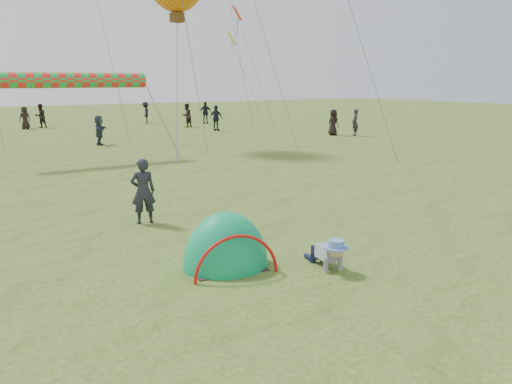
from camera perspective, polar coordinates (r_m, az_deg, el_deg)
ground at (r=9.25m, az=3.29°, el=-9.21°), size 140.00×140.00×0.00m
crawling_toddler at (r=9.42m, az=8.34°, el=-6.82°), size 0.73×0.93×0.64m
popup_tent at (r=9.56m, az=-3.46°, el=-8.47°), size 1.85×1.62×2.12m
standing_adult at (r=12.44m, az=-12.78°, el=0.10°), size 0.66×0.51×1.62m
crowd_person_2 at (r=41.71m, az=-5.77°, el=9.01°), size 1.10×0.97×1.78m
crowd_person_4 at (r=32.76m, az=8.82°, el=7.87°), size 0.60×0.86×1.66m
crowd_person_7 at (r=40.98m, az=-23.42°, el=7.99°), size 1.07×0.98×1.77m
crowd_person_8 at (r=35.47m, az=-4.57°, el=8.42°), size 0.91×1.11×1.78m
crowd_person_9 at (r=42.72m, az=-12.50°, el=8.85°), size 1.03×1.30×1.75m
crowd_person_11 at (r=28.65m, az=-17.48°, el=6.74°), size 1.15×1.54×1.61m
crowd_person_12 at (r=32.65m, az=11.26°, el=7.80°), size 0.64×0.73×1.70m
crowd_person_13 at (r=38.45m, az=-7.94°, el=8.67°), size 1.07×0.96×1.79m
crowd_person_16 at (r=40.33m, az=-24.91°, el=7.70°), size 0.91×0.72×1.64m
rainbow_tube_kite at (r=22.70m, az=-20.20°, el=11.90°), size 6.18×0.64×0.64m
diamond_kite_7 at (r=39.10m, az=-2.15°, el=19.74°), size 1.28×1.28×1.05m
diamond_kite_8 at (r=41.16m, az=-2.80°, el=17.12°), size 1.20×1.20×0.98m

